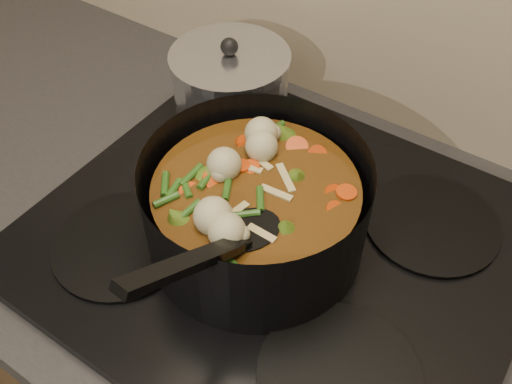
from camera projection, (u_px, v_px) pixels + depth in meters
The scene contains 3 objects.
stovetop at pixel (279, 239), 0.76m from camera, with size 0.62×0.54×0.03m.
stockpot at pixel (256, 210), 0.70m from camera, with size 0.34×0.41×0.20m.
saucepan at pixel (231, 88), 0.87m from camera, with size 0.18×0.18×0.15m.
Camera 1 is at (0.24, 1.52, 1.52)m, focal length 40.00 mm.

